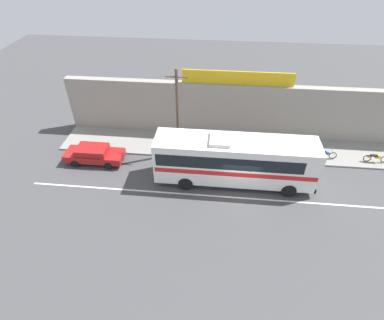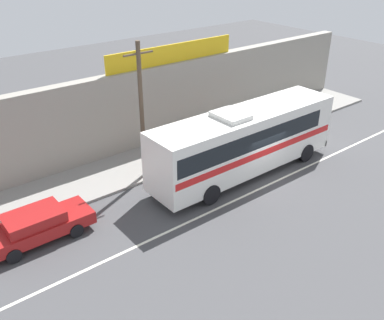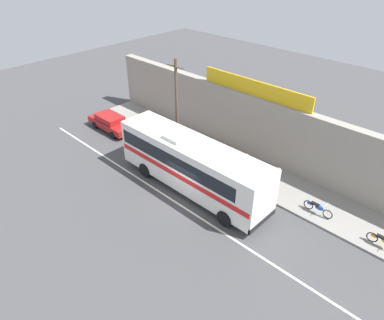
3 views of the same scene
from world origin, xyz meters
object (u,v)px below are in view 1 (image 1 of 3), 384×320
Objects in this scene: intercity_bus at (234,159)px; pedestrian_far_left at (238,142)px; parked_car at (94,154)px; motorcycle_purple at (325,154)px; pedestrian_by_curb at (286,143)px; motorcycle_blue at (376,157)px; utility_pole at (178,113)px; pedestrian_near_shop at (254,142)px.

pedestrian_far_left is at bearing 82.84° from intercity_bus.
parked_car is 2.46× the size of motorcycle_purple.
intercity_bus is 5.75m from pedestrian_by_curb.
pedestrian_by_curb is (-7.00, 0.44, 0.58)m from motorcycle_blue.
pedestrian_by_curb is (15.17, 2.46, 0.41)m from parked_car.
pedestrian_far_left reaches higher than pedestrian_by_curb.
utility_pole is 4.13× the size of pedestrian_by_curb.
parked_car is 0.64× the size of utility_pole.
pedestrian_by_curb is at bearing 4.79° from utility_pole.
pedestrian_by_curb is 3.86m from pedestrian_far_left.
pedestrian_by_curb is at bearing 173.51° from motorcycle_purple.
motorcycle_blue is 3.91m from motorcycle_purple.
pedestrian_near_shop is (1.75, 3.71, -0.95)m from intercity_bus.
parked_car is at bearing -173.42° from motorcycle_purple.
intercity_bus is at bearing -34.37° from utility_pole.
pedestrian_far_left is (11.31, 2.24, 0.41)m from parked_car.
parked_car is 2.73× the size of pedestrian_near_shop.
intercity_bus is at bearing -6.56° from parked_car.
parked_car is at bearing -168.79° from pedestrian_far_left.
intercity_bus is 6.70× the size of pedestrian_near_shop.
motorcycle_blue is (11.29, 3.27, -1.50)m from intercity_bus.
pedestrian_by_curb reaches higher than motorcycle_purple.
motorcycle_blue is at bearing -2.63° from pedestrian_near_shop.
intercity_bus is 8.24m from motorcycle_purple.
pedestrian_near_shop is at bearing -179.99° from pedestrian_by_curb.
motorcycle_purple is 1.08× the size of pedestrian_far_left.
utility_pole is 4.12× the size of pedestrian_far_left.
pedestrian_near_shop is (-2.54, -0.00, -0.03)m from pedestrian_by_curb.
parked_car is 2.66× the size of pedestrian_by_curb.
pedestrian_far_left is (-1.31, -0.21, 0.03)m from pedestrian_near_shop.
pedestrian_by_curb is at bearing 40.82° from intercity_bus.
parked_car is 15.37m from pedestrian_by_curb.
intercity_bus is 3.64m from pedestrian_far_left.
utility_pole reaches higher than intercity_bus.
parked_car is 7.42m from utility_pole.
intercity_bus is at bearing -97.16° from pedestrian_far_left.
utility_pole is at bearing -173.24° from pedestrian_near_shop.
intercity_bus reaches higher than motorcycle_blue.
pedestrian_near_shop is 1.33m from pedestrian_far_left.
intercity_bus is 11.85m from motorcycle_blue.
utility_pole is (6.51, 1.73, 3.10)m from parked_car.
pedestrian_near_shop is at bearing 9.29° from pedestrian_far_left.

